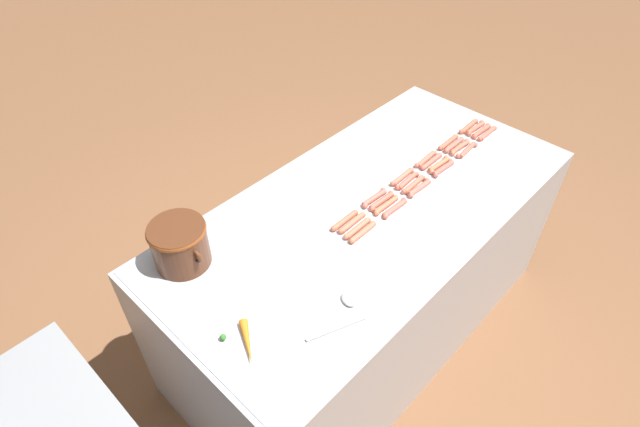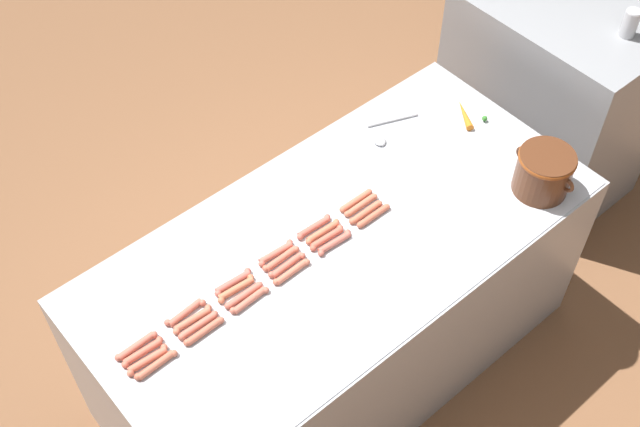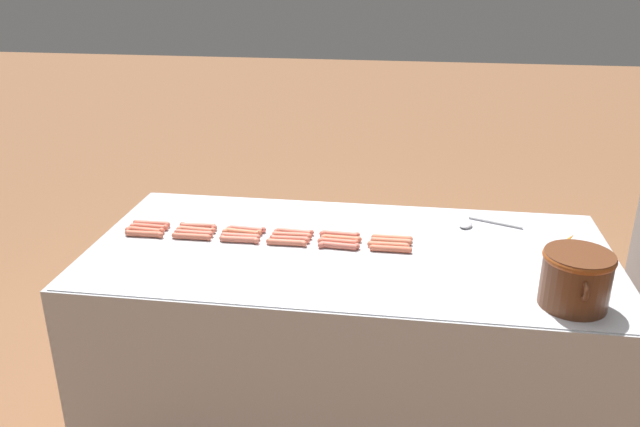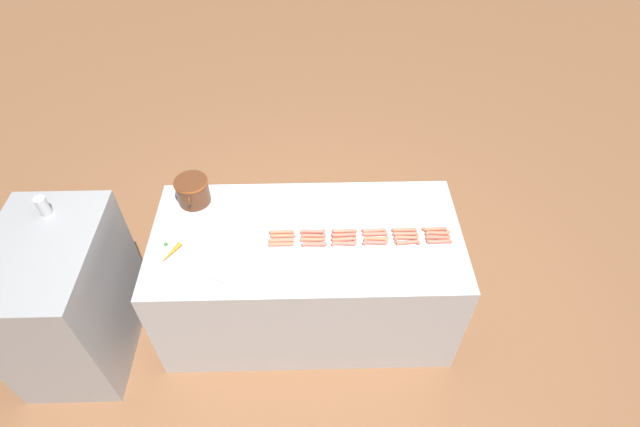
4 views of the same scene
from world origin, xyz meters
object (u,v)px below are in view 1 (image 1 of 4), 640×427
Objects in this scene: hot_dog_20 at (426,159)px; hot_dog_22 at (374,198)px; bean_pot at (180,243)px; hot_dog_12 at (476,128)px; hot_dog_15 at (407,181)px; hot_dog_9 at (414,184)px; hot_dog_5 at (363,232)px; hot_dog_17 at (352,223)px; hot_dog_10 at (386,205)px; hot_dog_16 at (382,201)px; hot_dog_21 at (402,177)px; hot_dog_6 at (481,131)px; hot_dog_14 at (431,161)px; hot_dog_3 at (419,188)px; hot_dog_11 at (357,228)px; hot_dog_19 at (448,142)px; hot_dog_4 at (395,208)px; hot_dog_8 at (439,165)px; hot_dog_1 at (467,150)px; hot_dog_13 at (454,145)px; hot_dog_18 at (469,126)px; hot_dog_2 at (443,168)px; hot_dog_7 at (460,147)px; hot_dog_23 at (345,220)px; carrot at (246,342)px.

hot_dog_20 and hot_dog_22 have the same top height.
hot_dog_22 is at bearing -111.30° from bean_pot.
hot_dog_15 is at bearing 90.23° from hot_dog_12.
hot_dog_9 is 1.00× the size of hot_dog_12.
hot_dog_20 is at bearing -90.15° from hot_dog_22.
hot_dog_5 and hot_dog_17 have the same top height.
hot_dog_10 and hot_dog_16 have the same top height.
hot_dog_15 is at bearing 169.44° from hot_dog_21.
hot_dog_5 and hot_dog_10 have the same top height.
hot_dog_6 is 1.00× the size of hot_dog_14.
hot_dog_20 is at bearing 80.35° from hot_dog_6.
hot_dog_5 is at bearing 96.75° from hot_dog_14.
hot_dog_5 is 0.41m from hot_dog_21.
hot_dog_15 is (0.07, -0.00, 0.00)m from hot_dog_3.
hot_dog_16 is (0.03, -0.20, 0.00)m from hot_dog_11.
hot_dog_17 is at bearing 79.47° from hot_dog_10.
hot_dog_14 is (0.04, 0.39, 0.00)m from hot_dog_6.
hot_dog_19 is (0.07, -0.77, 0.00)m from hot_dog_11.
hot_dog_14 is at bearing -99.11° from hot_dog_21.
hot_dog_16 is at bearing -113.34° from bean_pot.
hot_dog_3 is at bearing 93.38° from hot_dog_6.
hot_dog_4 and hot_dog_5 have the same top height.
hot_dog_22 is (0.07, 0.39, 0.00)m from hot_dog_8.
hot_dog_6 is 1.00× the size of hot_dog_8.
hot_dog_1 is at bearing -106.64° from bean_pot.
hot_dog_4 is 1.00× the size of hot_dog_8.
hot_dog_12 and hot_dog_13 have the same top height.
hot_dog_6 is at bearing -99.65° from hot_dog_20.
hot_dog_22 is at bearing 90.14° from hot_dog_18.
hot_dog_13 is 0.57m from hot_dog_16.
hot_dog_18 is at bearing -75.23° from hot_dog_2.
hot_dog_1 and hot_dog_16 have the same top height.
hot_dog_7 is at bearing -177.34° from hot_dog_13.
hot_dog_1 is at bearing -176.80° from hot_dog_19.
hot_dog_8 is at bearing -89.95° from hot_dog_11.
hot_dog_12 and hot_dog_21 have the same top height.
hot_dog_5 is (-0.00, 0.58, 0.00)m from hot_dog_2.
hot_dog_1 is 0.78m from hot_dog_23.
hot_dog_5 is 0.59m from hot_dog_20.
hot_dog_4 is at bearing 97.23° from hot_dog_13.
hot_dog_3 is (0.00, 0.39, 0.00)m from hot_dog_1.
bean_pot is (0.33, 1.35, 0.09)m from hot_dog_13.
hot_dog_1 and hot_dog_15 have the same top height.
hot_dog_8 is 0.58m from hot_dog_11.
bean_pot reaches higher than hot_dog_16.
hot_dog_9 is at bearing 101.32° from hot_dog_14.
hot_dog_14 is 0.19m from hot_dog_19.
hot_dog_17 is (0.07, 0.56, 0.00)m from hot_dog_2.
carrot is (-0.12, 0.86, 0.00)m from hot_dog_16.
hot_dog_9 is 1.00× the size of hot_dog_19.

